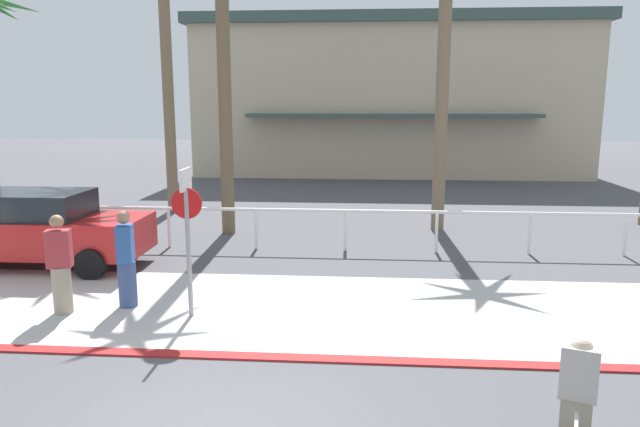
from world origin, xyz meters
The scene contains 11 objects.
ground_plane centered at (0.00, 10.00, 0.00)m, with size 80.00×80.00×0.00m, color #4C4C51.
sidewalk_strip centered at (0.00, 4.20, 0.01)m, with size 44.00×4.00×0.02m, color beige.
curb_paint centered at (0.00, 2.20, 0.01)m, with size 44.00×0.24×0.03m, color maroon.
building_backdrop centered at (2.77, 26.78, 3.85)m, with size 19.57×10.99×7.66m.
rail_fence centered at (0.00, 8.50, 0.84)m, with size 24.58×0.08×1.04m.
stop_sign_bike_lane centered at (-1.37, 3.74, 1.68)m, with size 0.52×0.56×2.56m.
palm_tree_3 centered at (3.68, 11.10, 5.45)m, with size 3.05×2.96×7.35m.
car_red_1 centered at (-5.53, 6.58, 0.87)m, with size 4.40×2.02×1.69m.
cyclist_yellow_0 centered at (3.61, -0.34, 0.69)m, with size 0.66×1.74×1.50m.
pedestrian_0 centered at (-2.64, 4.13, 0.82)m, with size 0.38×0.45×1.76m.
pedestrian_1 centered at (-3.63, 3.71, 0.82)m, with size 0.45×0.39×1.76m.
Camera 1 is at (1.56, -5.65, 3.65)m, focal length 32.95 mm.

